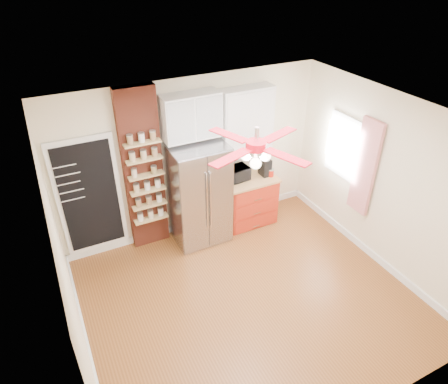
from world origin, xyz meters
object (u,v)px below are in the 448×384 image
canister_left (271,173)px  pantry_jar_oats (134,173)px  toaster_oven (236,174)px  coffee_maker (265,167)px  red_cabinet (248,200)px  fridge (199,194)px  ceiling_fan (256,146)px

canister_left → pantry_jar_oats: size_ratio=1.03×
toaster_oven → coffee_maker: 0.54m
red_cabinet → toaster_oven: 0.61m
fridge → red_cabinet: bearing=3.0°
toaster_oven → canister_left: bearing=-19.8°
toaster_oven → pantry_jar_oats: (-1.71, 0.06, 0.41)m
red_cabinet → fridge: bearing=-177.0°
fridge → red_cabinet: size_ratio=1.86×
toaster_oven → canister_left: size_ratio=3.43×
coffee_maker → pantry_jar_oats: 2.28m
fridge → coffee_maker: fridge is taller
fridge → toaster_oven: (0.74, 0.10, 0.14)m
pantry_jar_oats → toaster_oven: bearing=-2.2°
ceiling_fan → pantry_jar_oats: 2.29m
coffee_maker → pantry_jar_oats: pantry_jar_oats is taller
red_cabinet → coffee_maker: size_ratio=3.04×
red_cabinet → coffee_maker: (0.30, -0.02, 0.60)m
fridge → toaster_oven: 0.76m
red_cabinet → pantry_jar_oats: bearing=176.8°
ceiling_fan → coffee_maker: bearing=53.7°
fridge → pantry_jar_oats: fridge is taller
red_cabinet → pantry_jar_oats: size_ratio=7.73×
fridge → coffee_maker: size_ratio=5.65×
toaster_oven → canister_left: (0.60, -0.15, -0.06)m
fridge → ceiling_fan: size_ratio=1.25×
ceiling_fan → canister_left: 2.51m
ceiling_fan → canister_left: (1.29, 1.58, -1.46)m
pantry_jar_oats → red_cabinet: bearing=-3.2°
red_cabinet → toaster_oven: toaster_oven is taller
fridge → canister_left: size_ratio=13.97×
red_cabinet → canister_left: (0.37, -0.10, 0.51)m
fridge → ceiling_fan: 2.25m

